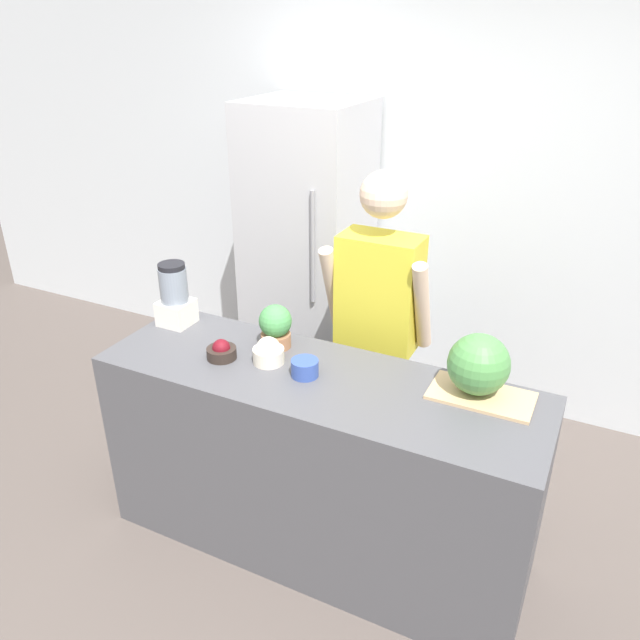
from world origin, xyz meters
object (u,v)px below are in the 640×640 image
(bowl_cream, at_px, (268,352))
(bowl_small_blue, at_px, (305,368))
(refrigerator, at_px, (308,255))
(watermelon, at_px, (479,364))
(bowl_cherries, at_px, (222,351))
(potted_plant, at_px, (275,326))
(blender, at_px, (175,296))
(person, at_px, (377,334))

(bowl_cream, height_order, bowl_small_blue, bowl_cream)
(refrigerator, distance_m, watermelon, 1.73)
(watermelon, xyz_separation_m, bowl_cream, (-0.86, -0.15, -0.09))
(bowl_cherries, height_order, bowl_small_blue, bowl_cherries)
(bowl_cherries, height_order, potted_plant, potted_plant)
(bowl_cherries, bearing_deg, bowl_cream, 16.07)
(watermelon, distance_m, blender, 1.46)
(watermelon, height_order, bowl_cherries, watermelon)
(person, relative_size, bowl_small_blue, 14.47)
(person, relative_size, blender, 5.37)
(potted_plant, bearing_deg, bowl_cream, -72.58)
(person, xyz_separation_m, blender, (-0.88, -0.44, 0.21))
(blender, bearing_deg, bowl_small_blue, -11.47)
(bowl_small_blue, bearing_deg, potted_plant, 144.30)
(refrigerator, distance_m, blender, 1.14)
(bowl_cream, distance_m, bowl_small_blue, 0.19)
(blender, distance_m, potted_plant, 0.55)
(bowl_cherries, xyz_separation_m, bowl_small_blue, (0.40, 0.03, 0.00))
(bowl_cream, xyz_separation_m, potted_plant, (-0.04, 0.14, 0.05))
(bowl_cream, bearing_deg, refrigerator, 109.98)
(bowl_cherries, bearing_deg, refrigerator, 100.85)
(person, relative_size, bowl_cherries, 12.79)
(person, relative_size, watermelon, 6.84)
(watermelon, relative_size, bowl_cream, 1.79)
(person, bearing_deg, bowl_small_blue, -98.64)
(bowl_cherries, distance_m, blender, 0.45)
(person, xyz_separation_m, bowl_small_blue, (-0.09, -0.60, 0.10))
(refrigerator, distance_m, person, 1.01)
(bowl_cherries, relative_size, potted_plant, 0.64)
(person, height_order, blender, person)
(person, bearing_deg, bowl_cherries, -127.76)
(bowl_cherries, height_order, blender, blender)
(watermelon, distance_m, potted_plant, 0.91)
(refrigerator, bearing_deg, watermelon, -39.99)
(person, height_order, potted_plant, person)
(refrigerator, bearing_deg, bowl_cherries, -79.15)
(refrigerator, xyz_separation_m, bowl_cream, (0.46, -1.25, 0.05))
(person, height_order, watermelon, person)
(person, bearing_deg, potted_plant, -127.29)
(bowl_cherries, relative_size, blender, 0.42)
(person, xyz_separation_m, bowl_cream, (-0.28, -0.57, 0.11))
(blender, bearing_deg, refrigerator, 83.01)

